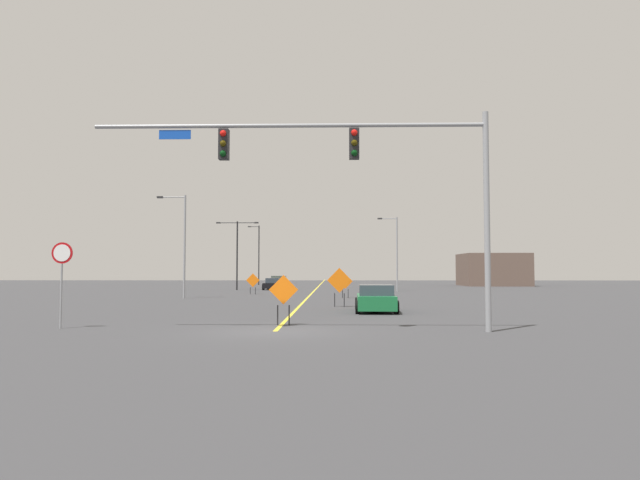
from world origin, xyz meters
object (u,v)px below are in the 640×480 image
traffic_signal_assembly (355,165)px  construction_sign_median_far (345,283)px  street_lamp_far_left (182,241)px  construction_sign_left_shoulder (283,293)px  construction_sign_right_shoulder (339,282)px  car_yellow_distant (279,282)px  street_lamp_mid_right (395,250)px  street_lamp_near_right (258,252)px  car_black_near (274,284)px  street_lamp_mid_left (237,248)px  car_green_far (376,299)px  stop_sign (62,268)px  construction_sign_median_near (253,281)px

traffic_signal_assembly → construction_sign_median_far: bearing=89.7°
street_lamp_far_left → construction_sign_left_shoulder: bearing=-65.9°
construction_sign_right_shoulder → car_yellow_distant: size_ratio=0.56×
street_lamp_mid_right → car_yellow_distant: bearing=132.7°
street_lamp_near_right → construction_sign_right_shoulder: size_ratio=3.90×
street_lamp_near_right → car_black_near: 21.46m
street_lamp_mid_left → car_green_far: 35.10m
street_lamp_near_right → construction_sign_left_shoulder: bearing=-81.7°
stop_sign → construction_sign_right_shoulder: (10.03, 12.53, -0.74)m
street_lamp_mid_left → car_black_near: (3.76, 1.66, -3.90)m
traffic_signal_assembly → street_lamp_far_left: (-12.03, 23.29, -1.37)m
traffic_signal_assembly → construction_sign_left_shoulder: 5.66m
car_yellow_distant → car_green_far: car_yellow_distant is taller
stop_sign → car_black_near: size_ratio=0.67×
traffic_signal_assembly → stop_sign: 11.05m
construction_sign_right_shoulder → car_green_far: construction_sign_right_shoulder is taller
construction_sign_left_shoulder → car_green_far: 8.32m
street_lamp_mid_left → construction_sign_right_shoulder: (10.65, -28.78, -3.07)m
construction_sign_median_near → construction_sign_median_far: bearing=-41.0°
street_lamp_mid_right → construction_sign_right_shoulder: size_ratio=3.35×
construction_sign_left_shoulder → street_lamp_mid_right: bearing=77.4°
construction_sign_median_far → construction_sign_left_shoulder: 22.05m
construction_sign_right_shoulder → construction_sign_median_near: 19.17m
street_lamp_mid_left → construction_sign_right_shoulder: size_ratio=3.32×
street_lamp_mid_left → street_lamp_far_left: (-0.97, -18.85, -0.18)m
street_lamp_mid_left → car_yellow_distant: 11.45m
traffic_signal_assembly → stop_sign: traffic_signal_assembly is taller
stop_sign → street_lamp_far_left: 22.62m
street_lamp_mid_left → construction_sign_median_far: (11.21, -18.00, -3.34)m
traffic_signal_assembly → car_yellow_distant: size_ratio=3.41×
street_lamp_near_right → traffic_signal_assembly: bearing=-79.7°
traffic_signal_assembly → stop_sign: bearing=175.4°
street_lamp_far_left → car_black_near: street_lamp_far_left is taller
street_lamp_mid_right → construction_sign_right_shoulder: street_lamp_mid_right is taller
traffic_signal_assembly → street_lamp_far_left: 26.25m
street_lamp_mid_right → car_black_near: (-12.74, 5.52, -3.55)m
traffic_signal_assembly → construction_sign_median_far: (0.14, 24.15, -4.52)m
street_lamp_mid_right → street_lamp_mid_left: street_lamp_mid_right is taller
street_lamp_mid_right → construction_sign_left_shoulder: size_ratio=3.93×
street_lamp_near_right → construction_sign_median_far: bearing=-73.6°
car_yellow_distant → construction_sign_median_far: bearing=-74.7°
stop_sign → construction_sign_median_far: 25.62m
car_black_near → street_lamp_far_left: bearing=-103.0°
traffic_signal_assembly → car_green_far: size_ratio=2.97×
car_black_near → construction_sign_median_far: bearing=-69.3°
street_lamp_near_right → construction_sign_right_shoulder: street_lamp_near_right is taller
stop_sign → car_black_near: 43.11m
street_lamp_mid_right → street_lamp_near_right: (-17.14, 26.11, 0.59)m
street_lamp_mid_right → construction_sign_left_shoulder: 37.02m
street_lamp_mid_right → stop_sign: bearing=-113.0°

